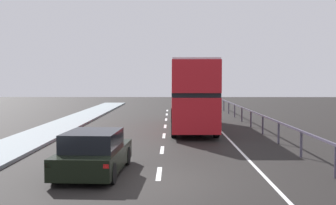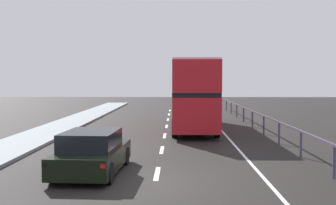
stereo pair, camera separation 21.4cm
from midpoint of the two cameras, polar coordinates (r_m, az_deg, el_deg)
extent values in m
cube|color=black|center=(13.16, -1.18, -10.60)|extent=(74.41, 120.00, 0.10)
cube|color=silver|center=(13.97, -1.04, -9.57)|extent=(0.16, 1.99, 0.01)
cube|color=silver|center=(18.49, -0.50, -6.42)|extent=(0.16, 1.99, 0.01)
cube|color=silver|center=(23.06, -0.18, -4.51)|extent=(0.16, 1.99, 0.01)
cube|color=silver|center=(27.64, 0.03, -3.23)|extent=(0.16, 1.99, 0.01)
cube|color=silver|center=(32.23, 0.19, -2.31)|extent=(0.16, 1.99, 0.01)
cube|color=silver|center=(36.82, 0.30, -1.63)|extent=(0.16, 1.99, 0.01)
cube|color=silver|center=(41.42, 0.39, -1.09)|extent=(0.16, 1.99, 0.01)
cube|color=silver|center=(22.17, 8.49, -4.85)|extent=(0.12, 46.00, 0.01)
cube|color=#4A4558|center=(22.43, 14.01, -2.16)|extent=(0.08, 42.00, 0.08)
cylinder|color=#4A4558|center=(14.18, 21.96, -7.48)|extent=(0.10, 0.10, 1.04)
cylinder|color=#4A4558|center=(17.45, 17.85, -5.43)|extent=(0.10, 0.10, 1.04)
cylinder|color=#4A4558|center=(20.80, 15.07, -4.02)|extent=(0.10, 0.10, 1.04)
cylinder|color=#4A4558|center=(24.18, 13.07, -3.00)|extent=(0.10, 0.10, 1.04)
cylinder|color=#4A4558|center=(27.60, 11.56, -2.23)|extent=(0.10, 0.10, 1.04)
cylinder|color=#4A4558|center=(31.03, 10.39, -1.62)|extent=(0.10, 0.10, 1.04)
cylinder|color=#4A4558|center=(34.48, 9.45, -1.14)|extent=(0.10, 0.10, 1.04)
cylinder|color=#4A4558|center=(37.94, 8.68, -0.74)|extent=(0.10, 0.10, 1.04)
cylinder|color=#4A4558|center=(41.40, 8.05, -0.41)|extent=(0.10, 0.10, 1.04)
cube|color=red|center=(26.32, 3.56, -0.81)|extent=(2.47, 11.34, 1.81)
cube|color=black|center=(26.27, 3.57, 1.42)|extent=(2.49, 10.88, 0.24)
cube|color=red|center=(26.26, 3.58, 3.49)|extent=(2.47, 11.34, 1.65)
cube|color=silver|center=(26.28, 3.58, 5.40)|extent=(2.42, 11.11, 0.10)
cube|color=black|center=(31.94, 3.10, 0.05)|extent=(2.19, 0.05, 1.27)
cube|color=yellow|center=(31.90, 3.11, 4.17)|extent=(1.46, 0.04, 0.28)
cylinder|color=black|center=(30.60, 1.10, -1.67)|extent=(0.28, 1.00, 1.00)
cylinder|color=black|center=(30.69, 5.28, -1.67)|extent=(0.28, 1.00, 1.00)
cylinder|color=black|center=(22.31, 1.16, -3.48)|extent=(0.28, 1.00, 1.00)
cylinder|color=black|center=(22.43, 6.90, -3.46)|extent=(0.28, 1.00, 1.00)
cube|color=black|center=(14.16, -9.72, -7.35)|extent=(2.05, 4.33, 0.66)
cube|color=black|center=(13.86, -9.95, -5.01)|extent=(1.74, 2.41, 0.58)
cube|color=red|center=(12.39, -15.77, -8.17)|extent=(0.16, 0.07, 0.12)
cube|color=red|center=(11.95, -8.24, -8.51)|extent=(0.16, 0.07, 0.12)
cylinder|color=black|center=(15.75, -11.48, -6.99)|extent=(0.23, 0.65, 0.64)
cylinder|color=black|center=(15.40, -5.38, -7.18)|extent=(0.23, 0.65, 0.64)
cylinder|color=black|center=(13.09, -14.83, -9.12)|extent=(0.23, 0.65, 0.64)
cylinder|color=black|center=(12.66, -7.49, -9.46)|extent=(0.23, 0.65, 0.64)
camera|label=1|loc=(0.11, -89.68, 0.02)|focal=45.10mm
camera|label=2|loc=(0.11, 90.32, -0.02)|focal=45.10mm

